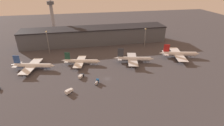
# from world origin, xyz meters

# --- Properties ---
(ground) EXTENTS (600.00, 600.00, 0.00)m
(ground) POSITION_xyz_m (0.00, 0.00, 0.00)
(ground) COLOR #423F44
(terminal_building) EXTENTS (176.28, 27.46, 20.07)m
(terminal_building) POSITION_xyz_m (0.00, 89.03, 10.08)
(terminal_building) COLOR #4C515B
(terminal_building) RESTS_ON ground
(airplane_0) EXTENTS (40.83, 33.37, 13.53)m
(airplane_0) POSITION_xyz_m (-63.26, 29.15, 3.69)
(airplane_0) COLOR white
(airplane_0) RESTS_ON ground
(airplane_1) EXTENTS (37.91, 28.02, 12.20)m
(airplane_1) POSITION_xyz_m (-20.09, 31.12, 3.21)
(airplane_1) COLOR white
(airplane_1) RESTS_ON ground
(airplane_2) EXTENTS (39.39, 32.24, 14.51)m
(airplane_2) POSITION_xyz_m (30.57, 25.92, 3.63)
(airplane_2) COLOR silver
(airplane_2) RESTS_ON ground
(airplane_3) EXTENTS (41.94, 38.48, 14.00)m
(airplane_3) POSITION_xyz_m (80.67, 28.50, 3.82)
(airplane_3) COLOR silver
(airplane_3) RESTS_ON ground
(service_vehicle_1) EXTENTS (6.06, 6.01, 3.22)m
(service_vehicle_1) POSITION_xyz_m (-30.40, -14.62, 1.80)
(service_vehicle_1) COLOR white
(service_vehicle_1) RESTS_ON ground
(service_vehicle_2) EXTENTS (5.46, 7.04, 2.71)m
(service_vehicle_2) POSITION_xyz_m (-21.03, 5.99, 1.57)
(service_vehicle_2) COLOR #282D38
(service_vehicle_2) RESTS_ON ground
(service_vehicle_3) EXTENTS (3.97, 5.63, 3.36)m
(service_vehicle_3) POSITION_xyz_m (-9.09, -5.83, 1.71)
(service_vehicle_3) COLOR #195199
(service_vehicle_3) RESTS_ON ground
(lamp_post_0) EXTENTS (1.80, 1.80, 25.26)m
(lamp_post_0) POSITION_xyz_m (-53.19, 65.54, 16.04)
(lamp_post_0) COLOR slate
(lamp_post_0) RESTS_ON ground
(lamp_post_1) EXTENTS (1.80, 1.80, 22.35)m
(lamp_post_1) POSITION_xyz_m (56.69, 65.54, 14.43)
(lamp_post_1) COLOR slate
(lamp_post_1) RESTS_ON ground
(control_tower) EXTENTS (9.00, 9.00, 49.76)m
(control_tower) POSITION_xyz_m (-53.50, 130.72, 28.62)
(control_tower) COLOR #99999E
(control_tower) RESTS_ON ground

